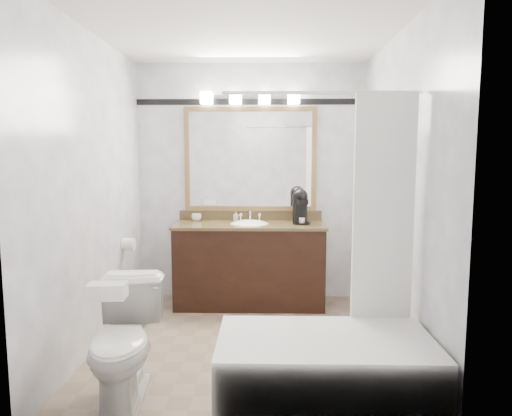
# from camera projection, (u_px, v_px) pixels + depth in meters

# --- Properties ---
(room) EXTENTS (2.42, 2.62, 2.52)m
(room) POSITION_uv_depth(u_px,v_px,m) (245.00, 193.00, 3.59)
(room) COLOR gray
(room) RESTS_ON ground
(vanity) EXTENTS (1.53, 0.58, 0.97)m
(vanity) POSITION_uv_depth(u_px,v_px,m) (250.00, 263.00, 4.69)
(vanity) COLOR black
(vanity) RESTS_ON ground
(mirror) EXTENTS (1.40, 0.04, 1.10)m
(mirror) POSITION_uv_depth(u_px,v_px,m) (250.00, 159.00, 4.84)
(mirror) COLOR olive
(mirror) RESTS_ON room
(vanity_light_bar) EXTENTS (1.02, 0.14, 0.12)m
(vanity_light_bar) POSITION_uv_depth(u_px,v_px,m) (250.00, 98.00, 4.71)
(vanity_light_bar) COLOR silver
(vanity_light_bar) RESTS_ON room
(accent_stripe) EXTENTS (2.40, 0.01, 0.06)m
(accent_stripe) POSITION_uv_depth(u_px,v_px,m) (250.00, 102.00, 4.78)
(accent_stripe) COLOR black
(accent_stripe) RESTS_ON room
(bathtub) EXTENTS (1.30, 0.75, 1.96)m
(bathtub) POSITION_uv_depth(u_px,v_px,m) (328.00, 362.00, 2.80)
(bathtub) COLOR white
(bathtub) RESTS_ON ground
(tp_roll) EXTENTS (0.11, 0.12, 0.12)m
(tp_roll) POSITION_uv_depth(u_px,v_px,m) (129.00, 244.00, 4.34)
(tp_roll) COLOR white
(tp_roll) RESTS_ON room
(toilet) EXTENTS (0.48, 0.77, 0.75)m
(toilet) POSITION_uv_depth(u_px,v_px,m) (125.00, 342.00, 2.87)
(toilet) COLOR white
(toilet) RESTS_ON ground
(tissue_box) EXTENTS (0.22, 0.13, 0.09)m
(tissue_box) POSITION_uv_depth(u_px,v_px,m) (107.00, 291.00, 2.55)
(tissue_box) COLOR white
(tissue_box) RESTS_ON toilet
(coffee_maker) EXTENTS (0.18, 0.23, 0.35)m
(coffee_maker) POSITION_uv_depth(u_px,v_px,m) (300.00, 206.00, 4.65)
(coffee_maker) COLOR black
(coffee_maker) RESTS_ON vanity
(cup_left) EXTENTS (0.11, 0.11, 0.08)m
(cup_left) POSITION_uv_depth(u_px,v_px,m) (197.00, 217.00, 4.83)
(cup_left) COLOR white
(cup_left) RESTS_ON vanity
(soap_bottle_a) EXTENTS (0.05, 0.05, 0.10)m
(soap_bottle_a) POSITION_uv_depth(u_px,v_px,m) (236.00, 216.00, 4.86)
(soap_bottle_a) COLOR white
(soap_bottle_a) RESTS_ON vanity
(soap_bar) EXTENTS (0.07, 0.05, 0.02)m
(soap_bar) POSITION_uv_depth(u_px,v_px,m) (254.00, 221.00, 4.76)
(soap_bar) COLOR beige
(soap_bar) RESTS_ON vanity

